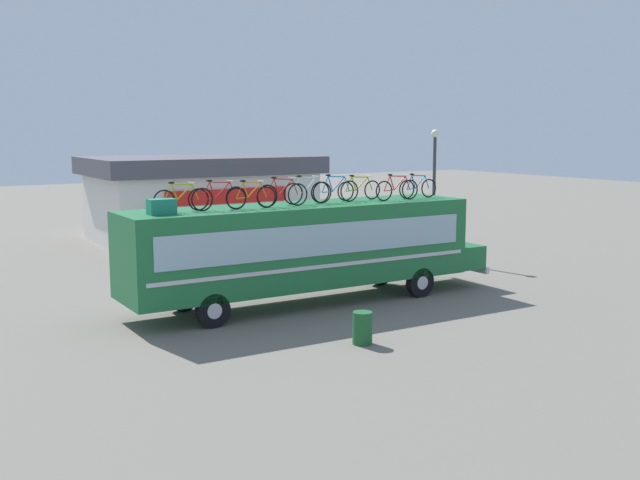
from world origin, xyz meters
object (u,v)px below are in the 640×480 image
Objects in this scene: luggage_bag_1 at (162,207)px; rooftop_bicycle_5 at (307,192)px; rooftop_bicycle_1 at (181,199)px; rooftop_bicycle_3 at (251,197)px; rooftop_bicycle_7 at (359,189)px; rooftop_bicycle_2 at (219,197)px; rooftop_bicycle_9 at (418,188)px; trash_bin at (362,328)px; bus at (306,245)px; rooftop_bicycle_6 at (336,191)px; rooftop_bicycle_8 at (397,189)px; street_lamp at (434,181)px; rooftop_bicycle_4 at (282,194)px.

rooftop_bicycle_5 is (5.04, 0.46, 0.17)m from luggage_bag_1.
rooftop_bicycle_3 is at bearing -8.92° from rooftop_bicycle_1.
rooftop_bicycle_7 is (7.20, 0.63, 0.15)m from luggage_bag_1.
rooftop_bicycle_2 is 7.54m from rooftop_bicycle_9.
rooftop_bicycle_1 is 1.98× the size of trash_bin.
bus is 7.32× the size of rooftop_bicycle_6.
rooftop_bicycle_8 is 7.23m from street_lamp.
rooftop_bicycle_1 is at bearing 179.70° from bus.
rooftop_bicycle_1 is 1.00× the size of rooftop_bicycle_5.
rooftop_bicycle_2 is at bearing -179.88° from rooftop_bicycle_9.
luggage_bag_1 is at bearing -174.57° from rooftop_bicycle_2.
rooftop_bicycle_5 is at bearing 1.02° from rooftop_bicycle_1.
trash_bin is at bearing -77.53° from rooftop_bicycle_3.
rooftop_bicycle_8 is at bearing -2.16° from rooftop_bicycle_2.
rooftop_bicycle_1 is 0.97× the size of rooftop_bicycle_8.
rooftop_bicycle_4 is at bearing -179.10° from rooftop_bicycle_9.
rooftop_bicycle_6 is 1.00× the size of rooftop_bicycle_8.
rooftop_bicycle_5 is at bearing 173.79° from rooftop_bicycle_6.
rooftop_bicycle_6 reaches higher than rooftop_bicycle_3.
rooftop_bicycle_7 is 1.29m from rooftop_bicycle_8.
rooftop_bicycle_5 reaches higher than rooftop_bicycle_8.
rooftop_bicycle_6 is 1.01× the size of rooftop_bicycle_7.
luggage_bag_1 is 0.42× the size of rooftop_bicycle_4.
street_lamp reaches higher than rooftop_bicycle_1.
bus is at bearing 177.76° from rooftop_bicycle_9.
rooftop_bicycle_4 is 1.15m from rooftop_bicycle_5.
rooftop_bicycle_1 is 6.57m from trash_bin.
rooftop_bicycle_3 is at bearing -171.70° from bus.
street_lamp is (9.87, 4.46, -0.20)m from rooftop_bicycle_4.
rooftop_bicycle_9 is (7.54, 0.02, -0.02)m from rooftop_bicycle_2.
bus is 7.54× the size of rooftop_bicycle_5.
rooftop_bicycle_8 is 1.14m from rooftop_bicycle_9.
street_lamp is at bearing 25.37° from bus.
trash_bin is at bearing -114.99° from rooftop_bicycle_6.
rooftop_bicycle_5 is (3.19, 0.29, 0.00)m from rooftop_bicycle_2.
rooftop_bicycle_4 is 5.58m from trash_bin.
bus is 5.22m from luggage_bag_1.
rooftop_bicycle_5 is at bearing 176.41° from rooftop_bicycle_9.
rooftop_bicycle_2 is 3.21m from rooftop_bicycle_5.
rooftop_bicycle_7 is (4.35, 0.58, -0.00)m from rooftop_bicycle_3.
luggage_bag_1 is 0.42× the size of rooftop_bicycle_2.
rooftop_bicycle_7 reaches higher than bus.
rooftop_bicycle_4 reaches higher than rooftop_bicycle_6.
rooftop_bicycle_5 is at bearing 5.15° from rooftop_bicycle_2.
rooftop_bicycle_6 is 1.09× the size of rooftop_bicycle_9.
rooftop_bicycle_6 is 0.31× the size of street_lamp.
luggage_bag_1 is 0.43× the size of rooftop_bicycle_8.
rooftop_bicycle_2 reaches higher than rooftop_bicycle_3.
rooftop_bicycle_4 is at bearing -5.00° from rooftop_bicycle_1.
bus is 7.43× the size of rooftop_bicycle_7.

